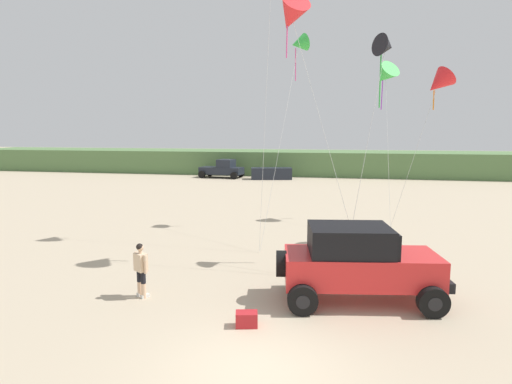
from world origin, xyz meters
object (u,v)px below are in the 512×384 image
Objects in this scene: distant_sedan at (271,173)px; kite_pink_ribbon at (386,47)px; jeep at (358,262)px; kite_red_delta at (299,44)px; person_watching at (141,267)px; kite_white_parafoil at (438,83)px; kite_purple_stunt at (291,15)px; kite_green_box at (386,75)px; distant_pickup at (223,169)px; cooler_box at (247,319)px.

kite_pink_ribbon is at bearing -84.72° from distant_sedan.
kite_red_delta reaches higher than jeep.
person_watching is 14.23m from kite_white_parafoil.
kite_green_box is at bearing 64.39° from kite_purple_stunt.
person_watching is 0.17× the size of kite_purple_stunt.
kite_red_delta reaches higher than kite_green_box.
kite_pink_ribbon is (14.00, -27.37, 7.06)m from distant_pickup.
kite_green_box reaches higher than distant_pickup.
distant_sedan is at bearing 115.02° from kite_white_parafoil.
kite_green_box is 0.88× the size of kite_purple_stunt.
distant_sedan reaches higher than cooler_box.
person_watching is 32.20m from distant_sedan.
kite_purple_stunt is at bearing 51.48° from person_watching.
kite_red_delta reaches higher than cooler_box.
distant_pickup is 1.14× the size of distant_sedan.
kite_pink_ribbon is at bearing 78.05° from jeep.
kite_purple_stunt reaches higher than distant_sedan.
distant_pickup is 29.92m from kite_white_parafoil.
kite_red_delta is 7.12m from kite_white_parafoil.
distant_pickup is at bearing 124.30° from kite_white_parafoil.
kite_green_box is at bearing -51.95° from distant_pickup.
kite_purple_stunt is at bearing -149.27° from kite_white_parafoil.
kite_green_box is at bearing 31.60° from kite_red_delta.
distant_sedan is 0.55× the size of kite_white_parafoil.
kite_purple_stunt is (10.59, -27.72, 8.24)m from distant_pickup.
kite_pink_ribbon is (7.27, 5.21, 7.06)m from person_watching.
jeep is 1.19× the size of distant_sedan.
kite_green_box reaches higher than jeep.
kite_white_parafoil is at bearing 65.27° from jeep.
distant_pickup reaches higher than cooler_box.
jeep is at bearing 8.77° from person_watching.
cooler_box is 0.06× the size of kite_red_delta.
kite_white_parafoil is 0.77× the size of kite_purple_stunt.
person_watching is 0.19× the size of kite_green_box.
kite_green_box is at bearing 82.34° from jeep.
kite_red_delta is 6.02m from kite_purple_stunt.
kite_purple_stunt is (3.86, 4.85, 8.24)m from person_watching.
kite_pink_ribbon is 0.84× the size of kite_purple_stunt.
cooler_box is 10.88m from kite_purple_stunt.
person_watching is at bearing -139.44° from kite_white_parafoil.
kite_white_parafoil is (6.25, 9.64, 6.82)m from cooler_box.
kite_green_box is 9.82m from kite_purple_stunt.
kite_white_parafoil is at bearing -55.70° from distant_pickup.
kite_white_parafoil is at bearing 40.56° from person_watching.
cooler_box is 0.13× the size of distant_sedan.
person_watching is 33.26m from distant_pickup.
kite_green_box reaches higher than person_watching.
jeep is 32.13m from distant_sedan.
cooler_box is 33.79m from distant_sedan.
kite_white_parafoil is at bearing 30.73° from kite_purple_stunt.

